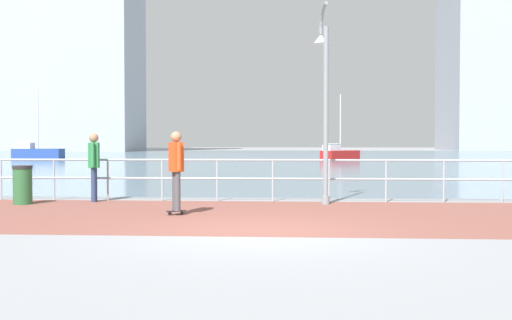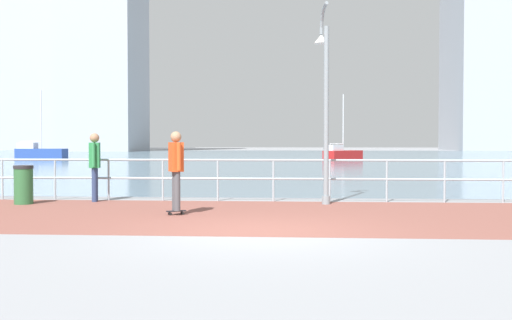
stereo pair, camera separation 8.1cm
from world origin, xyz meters
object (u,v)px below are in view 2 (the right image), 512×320
at_px(lamppost, 325,93).
at_px(skateboarder, 176,165).
at_px(trash_bin, 24,185).
at_px(sailboat_ivory, 40,153).
at_px(sailboat_red, 342,154).
at_px(bystander, 95,161).

relative_size(lamppost, skateboarder, 2.83).
xyz_separation_m(trash_bin, sailboat_ivory, (-15.62, 36.56, 0.10)).
relative_size(trash_bin, sailboat_ivory, 0.16).
bearing_deg(lamppost, sailboat_red, 85.24).
relative_size(sailboat_ivory, sailboat_red, 1.13).
height_order(skateboarder, bystander, bystander).
relative_size(lamppost, bystander, 2.82).
xyz_separation_m(bystander, trash_bin, (-1.50, -0.72, -0.54)).
bearing_deg(sailboat_ivory, bystander, -64.47).
relative_size(skateboarder, trash_bin, 1.83).
bearing_deg(sailboat_ivory, skateboarder, -62.86).
bearing_deg(lamppost, sailboat_ivory, 122.41).
height_order(skateboarder, sailboat_red, sailboat_red).
height_order(skateboarder, sailboat_ivory, sailboat_ivory).
bearing_deg(sailboat_red, skateboarder, -99.30).
distance_m(lamppost, skateboarder, 4.32).
distance_m(sailboat_ivory, sailboat_red, 25.71).
relative_size(skateboarder, bystander, 1.00).
distance_m(lamppost, sailboat_red, 33.71).
distance_m(skateboarder, sailboat_red, 36.51).
xyz_separation_m(sailboat_ivory, sailboat_red, (25.60, -2.39, -0.07)).
xyz_separation_m(skateboarder, bystander, (-2.58, 2.58, -0.01)).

